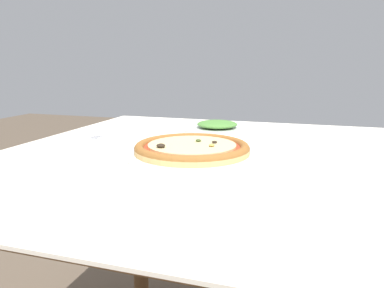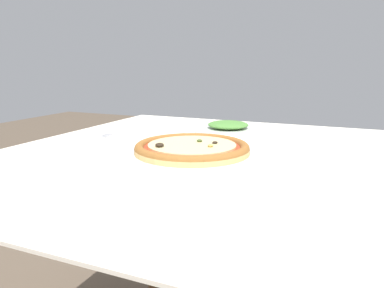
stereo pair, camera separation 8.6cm
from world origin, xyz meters
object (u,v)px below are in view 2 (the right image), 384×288
Objects in this scene: dining_table at (250,195)px; pizza_plate at (192,150)px; fork at (95,140)px; side_plate at (228,128)px.

dining_table is 0.17m from pizza_plate.
fork is at bearing 169.32° from pizza_plate.
side_plate is (-0.03, 0.34, -0.00)m from pizza_plate.
pizza_plate is 1.80× the size of fork.
pizza_plate reaches higher than side_plate.
dining_table is 0.35m from side_plate.
pizza_plate is at bearing -161.65° from dining_table.
dining_table is 3.95× the size of pizza_plate.
fork is (-0.45, 0.02, 0.09)m from dining_table.
side_plate is (-0.15, 0.30, 0.10)m from dining_table.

